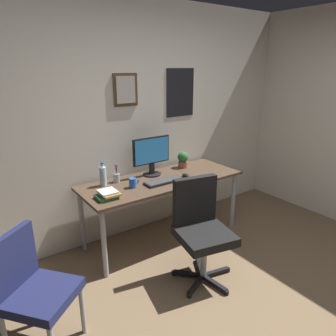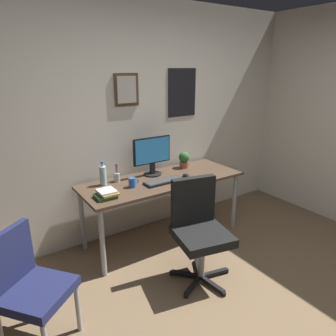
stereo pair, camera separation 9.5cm
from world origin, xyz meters
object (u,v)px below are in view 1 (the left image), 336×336
at_px(office_chair, 200,225).
at_px(water_bottle, 103,176).
at_px(pen_cup, 116,177).
at_px(monitor, 151,154).
at_px(keyboard, 164,181).
at_px(book_stack_left, 108,195).
at_px(potted_plant, 183,159).
at_px(computer_mouse, 186,175).
at_px(side_chair, 32,286).
at_px(coffee_mug_near, 133,183).

bearing_deg(office_chair, water_bottle, 118.35).
bearing_deg(pen_cup, office_chair, -70.04).
bearing_deg(pen_cup, water_bottle, -173.34).
distance_m(monitor, keyboard, 0.36).
distance_m(office_chair, water_bottle, 1.11).
bearing_deg(book_stack_left, keyboard, 3.48).
bearing_deg(potted_plant, computer_mouse, -121.98).
relative_size(keyboard, pen_cup, 2.15).
xyz_separation_m(side_chair, book_stack_left, (0.83, 0.56, 0.26)).
xyz_separation_m(monitor, book_stack_left, (-0.69, -0.32, -0.20)).
xyz_separation_m(office_chair, coffee_mug_near, (-0.29, 0.72, 0.25)).
bearing_deg(keyboard, monitor, 84.37).
bearing_deg(water_bottle, pen_cup, 6.66).
xyz_separation_m(office_chair, pen_cup, (-0.35, 0.96, 0.25)).
xyz_separation_m(monitor, computer_mouse, (0.27, -0.28, -0.22)).
bearing_deg(book_stack_left, computer_mouse, 2.35).
xyz_separation_m(coffee_mug_near, potted_plant, (0.82, 0.23, 0.06)).
relative_size(computer_mouse, book_stack_left, 0.54).
bearing_deg(pen_cup, potted_plant, -0.42).
bearing_deg(keyboard, book_stack_left, -176.52).
bearing_deg(pen_cup, keyboard, -36.96).
xyz_separation_m(computer_mouse, coffee_mug_near, (-0.64, 0.07, 0.03)).
bearing_deg(side_chair, potted_plant, 24.44).
relative_size(side_chair, monitor, 1.90).
relative_size(side_chair, potted_plant, 4.49).
height_order(water_bottle, coffee_mug_near, water_bottle).
relative_size(office_chair, monitor, 2.07).
distance_m(keyboard, potted_plant, 0.58).
height_order(office_chair, coffee_mug_near, office_chair).
bearing_deg(office_chair, potted_plant, 60.63).
relative_size(office_chair, pen_cup, 4.75).
bearing_deg(side_chair, pen_cup, 39.67).
xyz_separation_m(side_chair, potted_plant, (1.98, 0.90, 0.33)).
distance_m(office_chair, keyboard, 0.69).
xyz_separation_m(side_chair, water_bottle, (0.93, 0.89, 0.33)).
distance_m(side_chair, water_bottle, 1.33).
height_order(keyboard, pen_cup, pen_cup).
height_order(computer_mouse, book_stack_left, book_stack_left).
distance_m(side_chair, coffee_mug_near, 1.37).
bearing_deg(monitor, office_chair, -94.88).
xyz_separation_m(water_bottle, potted_plant, (1.05, 0.01, -0.00)).
height_order(office_chair, water_bottle, water_bottle).
height_order(office_chair, keyboard, office_chair).
distance_m(office_chair, potted_plant, 1.14).
xyz_separation_m(monitor, keyboard, (-0.03, -0.28, -0.23)).
relative_size(water_bottle, book_stack_left, 1.24).
xyz_separation_m(computer_mouse, water_bottle, (-0.86, 0.28, 0.09)).
relative_size(computer_mouse, coffee_mug_near, 0.99).
height_order(keyboard, water_bottle, water_bottle).
relative_size(office_chair, coffee_mug_near, 8.53).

